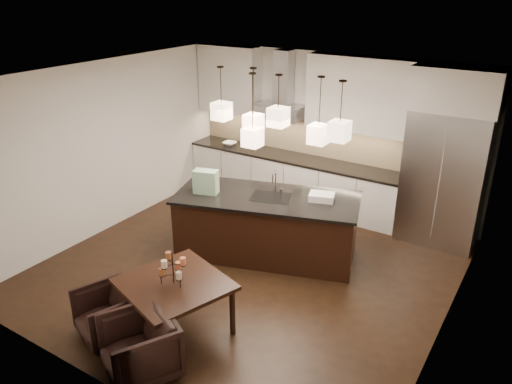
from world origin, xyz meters
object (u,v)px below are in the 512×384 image
Objects in this scene: refrigerator at (444,178)px; armchair_left at (107,313)px; armchair_right at (140,347)px; dining_table at (176,306)px; island_body at (267,227)px.

refrigerator is 5.33m from armchair_left.
armchair_right is (-1.91, -4.79, -0.73)m from refrigerator.
refrigerator is at bearing 81.16° from dining_table.
refrigerator reaches higher than dining_table.
armchair_left is at bearing -120.60° from refrigerator.
refrigerator is 5.21m from armchair_right.
island_body is 2.92m from armchair_right.
armchair_right reaches higher than dining_table.
island_body reaches higher than armchair_right.
dining_table is at bearing 129.91° from armchair_right.
refrigerator is 1.91× the size of dining_table.
armchair_left is at bearing -169.66° from armchair_right.
dining_table is 1.67× the size of armchair_left.
refrigerator is 3.19× the size of armchair_left.
armchair_left is 0.82m from armchair_right.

